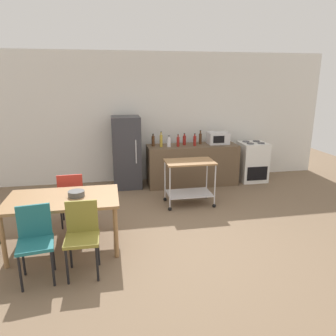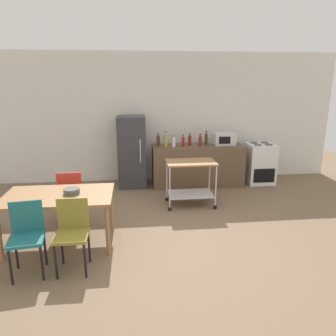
# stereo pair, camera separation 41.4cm
# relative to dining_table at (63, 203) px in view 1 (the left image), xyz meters

# --- Properties ---
(ground_plane) EXTENTS (12.00, 12.00, 0.00)m
(ground_plane) POSITION_rel_dining_table_xyz_m (1.57, -0.16, -0.67)
(ground_plane) COLOR brown
(back_wall) EXTENTS (8.40, 0.12, 2.90)m
(back_wall) POSITION_rel_dining_table_xyz_m (1.57, 3.04, 0.78)
(back_wall) COLOR silver
(back_wall) RESTS_ON ground_plane
(kitchen_counter) EXTENTS (2.00, 0.64, 0.90)m
(kitchen_counter) POSITION_rel_dining_table_xyz_m (2.47, 2.44, -0.22)
(kitchen_counter) COLOR brown
(kitchen_counter) RESTS_ON ground_plane
(dining_table) EXTENTS (1.50, 0.90, 0.75)m
(dining_table) POSITION_rel_dining_table_xyz_m (0.00, 0.00, 0.00)
(dining_table) COLOR olive
(dining_table) RESTS_ON ground_plane
(chair_red) EXTENTS (0.42, 0.42, 0.89)m
(chair_red) POSITION_rel_dining_table_xyz_m (0.03, 0.72, -0.15)
(chair_red) COLOR #B72D23
(chair_red) RESTS_ON ground_plane
(chair_olive) EXTENTS (0.40, 0.40, 0.89)m
(chair_olive) POSITION_rel_dining_table_xyz_m (0.29, -0.65, -0.15)
(chair_olive) COLOR olive
(chair_olive) RESTS_ON ground_plane
(chair_teal) EXTENTS (0.45, 0.45, 0.89)m
(chair_teal) POSITION_rel_dining_table_xyz_m (-0.24, -0.68, -0.15)
(chair_teal) COLOR #1E666B
(chair_teal) RESTS_ON ground_plane
(stove_oven) EXTENTS (0.60, 0.61, 0.92)m
(stove_oven) POSITION_rel_dining_table_xyz_m (3.92, 2.45, -0.22)
(stove_oven) COLOR white
(stove_oven) RESTS_ON ground_plane
(refrigerator) EXTENTS (0.60, 0.63, 1.55)m
(refrigerator) POSITION_rel_dining_table_xyz_m (1.02, 2.54, 0.10)
(refrigerator) COLOR #333338
(refrigerator) RESTS_ON ground_plane
(kitchen_cart) EXTENTS (0.91, 0.57, 0.85)m
(kitchen_cart) POSITION_rel_dining_table_xyz_m (2.11, 1.26, -0.10)
(kitchen_cart) COLOR olive
(kitchen_cart) RESTS_ON ground_plane
(bottle_sesame_oil) EXTENTS (0.07, 0.07, 0.27)m
(bottle_sesame_oil) POSITION_rel_dining_table_xyz_m (1.60, 2.49, 0.35)
(bottle_sesame_oil) COLOR #4C2D19
(bottle_sesame_oil) RESTS_ON kitchen_counter
(bottle_wine) EXTENTS (0.06, 0.06, 0.33)m
(bottle_wine) POSITION_rel_dining_table_xyz_m (1.76, 2.39, 0.37)
(bottle_wine) COLOR gold
(bottle_wine) RESTS_ON kitchen_counter
(bottle_sparkling_water) EXTENTS (0.08, 0.08, 0.24)m
(bottle_sparkling_water) POSITION_rel_dining_table_xyz_m (1.93, 2.36, 0.33)
(bottle_sparkling_water) COLOR silver
(bottle_sparkling_water) RESTS_ON kitchen_counter
(bottle_hot_sauce) EXTENTS (0.06, 0.06, 0.27)m
(bottle_hot_sauce) POSITION_rel_dining_table_xyz_m (2.13, 2.37, 0.34)
(bottle_hot_sauce) COLOR maroon
(bottle_hot_sauce) RESTS_ON kitchen_counter
(bottle_vinegar) EXTENTS (0.07, 0.07, 0.26)m
(bottle_vinegar) POSITION_rel_dining_table_xyz_m (2.30, 2.49, 0.34)
(bottle_vinegar) COLOR maroon
(bottle_vinegar) RESTS_ON kitchen_counter
(bottle_soda) EXTENTS (0.07, 0.07, 0.27)m
(bottle_soda) POSITION_rel_dining_table_xyz_m (2.50, 2.38, 0.34)
(bottle_soda) COLOR maroon
(bottle_soda) RESTS_ON kitchen_counter
(bottle_soy_sauce) EXTENTS (0.06, 0.06, 0.31)m
(bottle_soy_sauce) POSITION_rel_dining_table_xyz_m (2.68, 2.54, 0.36)
(bottle_soy_sauce) COLOR #4C2D19
(bottle_soy_sauce) RESTS_ON kitchen_counter
(microwave) EXTENTS (0.46, 0.35, 0.26)m
(microwave) POSITION_rel_dining_table_xyz_m (3.07, 2.49, 0.36)
(microwave) COLOR silver
(microwave) RESTS_ON kitchen_counter
(fruit_bowl) EXTENTS (0.22, 0.22, 0.08)m
(fruit_bowl) POSITION_rel_dining_table_xyz_m (0.18, 0.02, 0.12)
(fruit_bowl) COLOR #4C4C4C
(fruit_bowl) RESTS_ON dining_table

